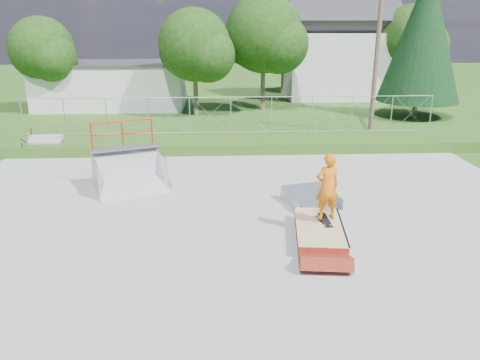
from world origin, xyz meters
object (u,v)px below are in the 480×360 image
at_px(quarter_pipe, 129,159).
at_px(skater, 327,189).
at_px(flat_bank_ramp, 312,198).
at_px(grind_box, 319,232).

bearing_deg(quarter_pipe, skater, -53.93).
relative_size(flat_bank_ramp, skater, 0.87).
distance_m(quarter_pipe, skater, 7.25).
distance_m(quarter_pipe, flat_bank_ramp, 6.43).
xyz_separation_m(grind_box, skater, (0.20, 0.23, 1.17)).
bearing_deg(grind_box, flat_bank_ramp, 90.68).
bearing_deg(flat_bank_ramp, skater, -106.97).
bearing_deg(grind_box, quarter_pipe, 151.26).
distance_m(grind_box, flat_bank_ramp, 2.53).
relative_size(grind_box, quarter_pipe, 1.18).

